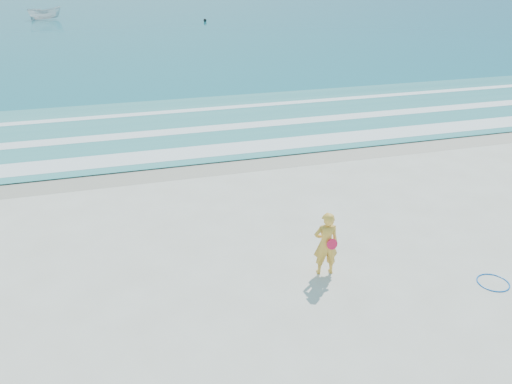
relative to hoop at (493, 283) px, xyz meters
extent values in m
plane|color=silver|center=(-5.33, 0.54, -0.01)|extent=(400.00, 400.00, 0.00)
cube|color=#B2A893|center=(-5.33, 9.54, -0.01)|extent=(400.00, 2.40, 0.00)
cube|color=#59B7AD|center=(-5.33, 14.54, 0.03)|extent=(400.00, 10.00, 0.01)
cube|color=white|center=(-5.33, 10.84, 0.04)|extent=(400.00, 1.40, 0.01)
cube|color=white|center=(-5.33, 13.74, 0.04)|extent=(400.00, 0.90, 0.01)
cube|color=white|center=(-5.33, 17.04, 0.04)|extent=(400.00, 0.60, 0.01)
torus|color=blue|center=(0.00, 0.00, 0.00)|extent=(0.89, 0.89, 0.03)
imported|color=silver|center=(-15.69, 65.07, 0.82)|extent=(4.32, 2.30, 1.58)
sphere|color=black|center=(3.77, 57.02, 0.22)|extent=(0.39, 0.39, 0.39)
imported|color=gold|center=(-3.75, 1.55, 0.82)|extent=(0.66, 0.48, 1.68)
cylinder|color=#F51541|center=(-3.67, 1.37, 0.90)|extent=(0.27, 0.08, 0.27)
camera|label=1|loc=(-8.27, -8.01, 7.07)|focal=35.00mm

